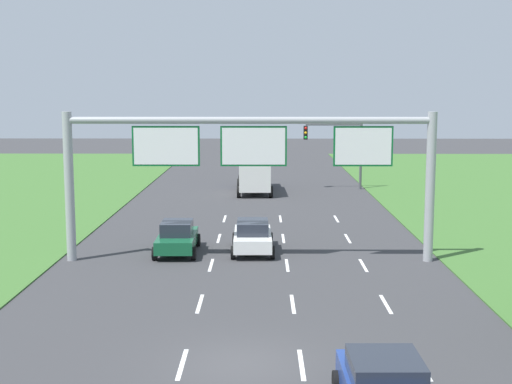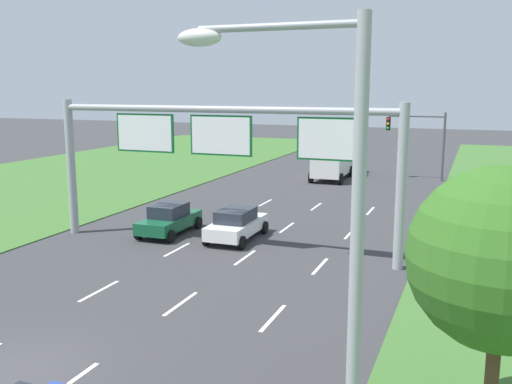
{
  "view_description": "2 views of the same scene",
  "coord_description": "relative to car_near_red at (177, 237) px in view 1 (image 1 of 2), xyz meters",
  "views": [
    {
      "loc": [
        0.58,
        -19.92,
        7.93
      ],
      "look_at": [
        0.31,
        13.41,
        3.2
      ],
      "focal_mm": 50.0,
      "sensor_mm": 36.0,
      "label": 1
    },
    {
      "loc": [
        11.28,
        -10.94,
        7.6
      ],
      "look_at": [
        1.31,
        14.49,
        2.57
      ],
      "focal_mm": 40.0,
      "sensor_mm": 36.0,
      "label": 2
    }
  ],
  "objects": [
    {
      "name": "lane_dashes_inner_left",
      "position": [
        1.85,
        -11.51,
        -0.78
      ],
      "size": [
        0.14,
        44.4,
        0.01
      ],
      "color": "white",
      "rests_on": "ground_plane"
    },
    {
      "name": "car_near_red",
      "position": [
        0.0,
        0.0,
        0.0
      ],
      "size": [
        2.13,
        4.24,
        1.59
      ],
      "rotation": [
        0.0,
        0.0,
        0.02
      ],
      "color": "#145633",
      "rests_on": "ground_plane"
    },
    {
      "name": "car_lead_silver",
      "position": [
        3.73,
        0.27,
        0.01
      ],
      "size": [
        2.14,
        4.34,
        1.57
      ],
      "rotation": [
        0.0,
        0.0,
        0.02
      ],
      "color": "white",
      "rests_on": "ground_plane"
    },
    {
      "name": "box_truck",
      "position": [
        3.57,
        21.55,
        0.85
      ],
      "size": [
        2.85,
        7.87,
        2.97
      ],
      "rotation": [
        0.0,
        0.0,
        0.03
      ],
      "color": "navy",
      "rests_on": "ground_plane"
    },
    {
      "name": "sign_gantry",
      "position": [
        3.71,
        -1.63,
        4.15
      ],
      "size": [
        17.24,
        0.44,
        7.0
      ],
      "color": "#9EA0A5",
      "rests_on": "ground_plane"
    },
    {
      "name": "ground_plane",
      "position": [
        3.6,
        -14.51,
        -0.79
      ],
      "size": [
        200.0,
        200.0,
        0.0
      ],
      "primitive_type": "plane",
      "color": "#38383A"
    },
    {
      "name": "traffic_light_mast",
      "position": [
        10.27,
        23.18,
        3.08
      ],
      "size": [
        4.76,
        0.49,
        5.6
      ],
      "color": "#47494F",
      "rests_on": "ground_plane"
    },
    {
      "name": "lane_dashes_slip",
      "position": [
        8.85,
        -11.51,
        -0.78
      ],
      "size": [
        0.14,
        44.4,
        0.01
      ],
      "color": "white",
      "rests_on": "ground_plane"
    },
    {
      "name": "lane_dashes_inner_right",
      "position": [
        5.35,
        -11.51,
        -0.78
      ],
      "size": [
        0.14,
        44.4,
        0.01
      ],
      "color": "white",
      "rests_on": "ground_plane"
    }
  ]
}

